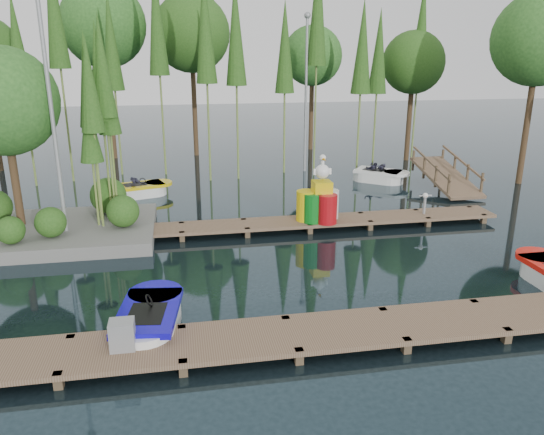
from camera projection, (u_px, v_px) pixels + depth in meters
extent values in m
plane|color=#1C2E35|center=(258.00, 261.00, 14.81)|extent=(90.00, 90.00, 0.00)
cube|color=brown|center=(292.00, 335.00, 10.51)|extent=(18.00, 1.50, 0.10)
cube|color=#4F3E2B|center=(59.00, 385.00, 9.25)|extent=(0.16, 0.16, 0.50)
cube|color=#4F3E2B|center=(72.00, 347.00, 10.43)|extent=(0.16, 0.16, 0.50)
cube|color=#4F3E2B|center=(183.00, 373.00, 9.62)|extent=(0.16, 0.16, 0.50)
cube|color=#4F3E2B|center=(182.00, 337.00, 10.80)|extent=(0.16, 0.16, 0.50)
cube|color=#4F3E2B|center=(299.00, 361.00, 9.98)|extent=(0.16, 0.16, 0.50)
cube|color=#4F3E2B|center=(285.00, 328.00, 11.16)|extent=(0.16, 0.16, 0.50)
cube|color=#4F3E2B|center=(406.00, 350.00, 10.34)|extent=(0.16, 0.16, 0.50)
cube|color=#4F3E2B|center=(382.00, 319.00, 11.52)|extent=(0.16, 0.16, 0.50)
cube|color=#4F3E2B|center=(506.00, 340.00, 10.71)|extent=(0.16, 0.16, 0.50)
cube|color=#4F3E2B|center=(473.00, 311.00, 11.89)|extent=(0.16, 0.16, 0.50)
cube|color=brown|center=(276.00, 223.00, 17.24)|extent=(15.00, 1.20, 0.10)
cube|color=#4F3E2B|center=(43.00, 248.00, 15.65)|extent=(0.16, 0.16, 0.50)
cube|color=#4F3E2B|center=(50.00, 237.00, 16.55)|extent=(0.16, 0.16, 0.50)
cube|color=#4F3E2B|center=(114.00, 244.00, 16.00)|extent=(0.16, 0.16, 0.50)
cube|color=#4F3E2B|center=(117.00, 233.00, 16.90)|extent=(0.16, 0.16, 0.50)
cube|color=#4F3E2B|center=(182.00, 240.00, 16.34)|extent=(0.16, 0.16, 0.50)
cube|color=#4F3E2B|center=(182.00, 230.00, 17.24)|extent=(0.16, 0.16, 0.50)
cube|color=#4F3E2B|center=(247.00, 236.00, 16.68)|extent=(0.16, 0.16, 0.50)
cube|color=#4F3E2B|center=(244.00, 226.00, 17.58)|extent=(0.16, 0.16, 0.50)
cube|color=#4F3E2B|center=(310.00, 232.00, 17.03)|extent=(0.16, 0.16, 0.50)
cube|color=#4F3E2B|center=(303.00, 223.00, 17.93)|extent=(0.16, 0.16, 0.50)
cube|color=#4F3E2B|center=(370.00, 228.00, 17.37)|extent=(0.16, 0.16, 0.50)
cube|color=#4F3E2B|center=(360.00, 220.00, 18.27)|extent=(0.16, 0.16, 0.50)
cube|color=#4F3E2B|center=(428.00, 225.00, 17.71)|extent=(0.16, 0.16, 0.50)
cube|color=#4F3E2B|center=(415.00, 216.00, 18.61)|extent=(0.16, 0.16, 0.50)
cube|color=#4F3E2B|center=(483.00, 222.00, 18.05)|extent=(0.16, 0.16, 0.50)
cube|color=#4F3E2B|center=(468.00, 213.00, 18.95)|extent=(0.16, 0.16, 0.50)
cube|color=slate|center=(53.00, 233.00, 16.55)|extent=(6.20, 4.20, 0.42)
sphere|color=#2F5B1C|center=(51.00, 222.00, 15.45)|extent=(0.90, 0.90, 0.90)
sphere|color=#2F5B1C|center=(108.00, 196.00, 17.70)|extent=(1.20, 1.20, 1.20)
sphere|color=#2F5B1C|center=(10.00, 230.00, 14.92)|extent=(0.80, 0.80, 0.80)
sphere|color=#2F5B1C|center=(123.00, 211.00, 16.33)|extent=(1.00, 1.00, 1.00)
cylinder|color=#45311D|center=(14.00, 174.00, 16.21)|extent=(0.24, 0.24, 3.60)
sphere|color=#346D26|center=(3.00, 101.00, 15.54)|extent=(3.20, 3.20, 3.20)
cylinder|color=olive|center=(105.00, 140.00, 16.53)|extent=(0.07, 0.07, 5.93)
cone|color=#2F5B1C|center=(98.00, 71.00, 15.90)|extent=(0.70, 0.70, 2.97)
cylinder|color=olive|center=(94.00, 145.00, 16.36)|extent=(0.07, 0.07, 5.66)
cone|color=#2F5B1C|center=(87.00, 79.00, 15.76)|extent=(0.70, 0.70, 2.83)
cylinder|color=olive|center=(112.00, 150.00, 16.69)|extent=(0.07, 0.07, 5.22)
cone|color=#2F5B1C|center=(107.00, 91.00, 16.14)|extent=(0.70, 0.70, 2.61)
cylinder|color=olive|center=(96.00, 151.00, 15.82)|extent=(0.07, 0.07, 5.53)
cone|color=#2F5B1C|center=(89.00, 84.00, 15.23)|extent=(0.70, 0.70, 2.76)
cylinder|color=olive|center=(94.00, 175.00, 16.15)|extent=(0.07, 0.07, 4.01)
cone|color=#2F5B1C|center=(89.00, 129.00, 15.72)|extent=(0.70, 0.70, 2.01)
cylinder|color=olive|center=(108.00, 137.00, 16.42)|extent=(0.07, 0.07, 6.11)
cone|color=#2F5B1C|center=(102.00, 66.00, 15.77)|extent=(0.70, 0.70, 3.05)
cylinder|color=#45311D|center=(528.00, 114.00, 22.52)|extent=(0.26, 0.26, 6.06)
sphere|color=#346D26|center=(539.00, 39.00, 21.60)|extent=(3.81, 3.81, 3.81)
cylinder|color=#45311D|center=(410.00, 113.00, 27.59)|extent=(0.26, 0.26, 5.02)
sphere|color=#2F5B1C|center=(414.00, 62.00, 26.83)|extent=(3.16, 3.16, 3.16)
cylinder|color=#45311D|center=(311.00, 104.00, 30.63)|extent=(0.26, 0.26, 5.31)
sphere|color=#346D26|center=(312.00, 56.00, 29.83)|extent=(3.34, 3.34, 3.34)
cylinder|color=#45311D|center=(194.00, 96.00, 28.69)|extent=(0.26, 0.26, 6.46)
sphere|color=#2F5B1C|center=(191.00, 33.00, 27.71)|extent=(4.06, 4.06, 4.06)
cylinder|color=#45311D|center=(109.00, 94.00, 27.86)|extent=(0.26, 0.26, 6.85)
sphere|color=#346D26|center=(103.00, 24.00, 26.82)|extent=(4.31, 4.31, 4.31)
cylinder|color=olive|center=(24.00, 98.00, 21.89)|extent=(0.09, 0.09, 7.48)
cone|color=#2F5B1C|center=(17.00, 45.00, 21.25)|extent=(0.90, 0.90, 4.11)
cylinder|color=olive|center=(61.00, 70.00, 22.35)|extent=(0.09, 0.09, 9.66)
cone|color=#2F5B1C|center=(53.00, 1.00, 21.53)|extent=(0.90, 0.90, 5.31)
cylinder|color=olive|center=(115.00, 91.00, 23.95)|extent=(0.09, 0.09, 7.69)
cone|color=#2F5B1C|center=(111.00, 41.00, 23.29)|extent=(0.90, 0.90, 4.23)
cylinder|color=olive|center=(160.00, 76.00, 23.76)|extent=(0.09, 0.09, 8.99)
cone|color=#2F5B1C|center=(156.00, 17.00, 23.00)|extent=(0.90, 0.90, 4.94)
cylinder|color=olive|center=(207.00, 84.00, 22.67)|extent=(0.09, 0.09, 8.44)
cone|color=#2F5B1C|center=(205.00, 26.00, 21.96)|extent=(0.90, 0.90, 4.64)
cylinder|color=olive|center=(237.00, 86.00, 23.05)|extent=(0.09, 0.09, 8.22)
cone|color=#2F5B1C|center=(236.00, 30.00, 22.35)|extent=(0.90, 0.90, 4.52)
cylinder|color=olive|center=(285.00, 94.00, 24.38)|extent=(0.09, 0.09, 7.41)
cone|color=#2F5B1C|center=(285.00, 46.00, 23.75)|extent=(0.90, 0.90, 4.07)
cylinder|color=olive|center=(316.00, 67.00, 24.49)|extent=(0.09, 0.09, 9.77)
cone|color=#2F5B1C|center=(318.00, 3.00, 23.66)|extent=(0.90, 0.90, 5.38)
cylinder|color=olive|center=(360.00, 95.00, 23.96)|extent=(0.09, 0.09, 7.40)
cone|color=#2F5B1C|center=(363.00, 46.00, 23.33)|extent=(0.90, 0.90, 4.07)
cylinder|color=olive|center=(376.00, 94.00, 25.73)|extent=(0.09, 0.09, 7.14)
cone|color=#2F5B1C|center=(379.00, 51.00, 25.12)|extent=(0.90, 0.90, 3.93)
cylinder|color=olive|center=(418.00, 77.00, 26.87)|extent=(0.09, 0.09, 8.61)
cone|color=#2F5B1C|center=(422.00, 27.00, 26.14)|extent=(0.90, 0.90, 4.74)
cylinder|color=gray|center=(54.00, 128.00, 15.16)|extent=(0.12, 0.12, 7.00)
cylinder|color=gray|center=(306.00, 98.00, 24.74)|extent=(0.12, 0.12, 7.00)
sphere|color=gray|center=(307.00, 15.00, 23.65)|extent=(0.30, 0.30, 0.30)
cube|color=brown|center=(445.00, 177.00, 22.26)|extent=(1.50, 3.94, 0.95)
cube|color=#4F3E2B|center=(449.00, 186.00, 20.63)|extent=(0.08, 0.08, 0.90)
cube|color=#4F3E2B|center=(436.00, 176.00, 21.62)|extent=(0.08, 0.08, 0.90)
cube|color=#4F3E2B|center=(424.00, 168.00, 22.62)|extent=(0.08, 0.08, 0.90)
cube|color=#4F3E2B|center=(413.00, 161.00, 23.62)|extent=(0.08, 0.08, 0.90)
cube|color=brown|center=(431.00, 163.00, 21.96)|extent=(0.06, 3.54, 0.83)
cube|color=#4F3E2B|center=(482.00, 184.00, 20.86)|extent=(0.08, 0.08, 0.90)
cube|color=#4F3E2B|center=(467.00, 175.00, 21.86)|extent=(0.08, 0.08, 0.90)
cube|color=#4F3E2B|center=(454.00, 167.00, 22.86)|extent=(0.08, 0.08, 0.90)
cube|color=#4F3E2B|center=(442.00, 159.00, 23.86)|extent=(0.08, 0.08, 0.90)
cube|color=brown|center=(462.00, 162.00, 22.19)|extent=(0.06, 3.54, 0.83)
cube|color=white|center=(149.00, 325.00, 11.00)|extent=(1.32, 1.32, 0.54)
cylinder|color=white|center=(154.00, 311.00, 11.56)|extent=(1.32, 1.32, 0.54)
cylinder|color=white|center=(144.00, 339.00, 10.44)|extent=(1.32, 1.32, 0.54)
cube|color=#1007B6|center=(148.00, 312.00, 10.92)|extent=(1.45, 2.18, 0.14)
cylinder|color=#1007B6|center=(155.00, 294.00, 11.73)|extent=(1.34, 1.34, 0.14)
cube|color=black|center=(147.00, 315.00, 10.72)|extent=(0.85, 1.05, 0.06)
torus|color=black|center=(149.00, 300.00, 11.00)|extent=(0.18, 0.29, 0.26)
cylinder|color=red|center=(539.00, 257.00, 13.85)|extent=(1.19, 1.19, 0.13)
cube|color=white|center=(140.00, 192.00, 21.32)|extent=(1.34, 1.33, 0.49)
cylinder|color=white|center=(153.00, 190.00, 21.56)|extent=(1.33, 1.33, 0.49)
cylinder|color=white|center=(127.00, 193.00, 21.09)|extent=(1.33, 1.33, 0.49)
cube|color=#DFBE0B|center=(140.00, 185.00, 21.24)|extent=(2.09, 1.58, 0.12)
cylinder|color=#DFBE0B|center=(159.00, 183.00, 21.58)|extent=(1.36, 1.36, 0.12)
cube|color=black|center=(135.00, 185.00, 21.15)|extent=(1.03, 0.89, 0.05)
torus|color=black|center=(143.00, 181.00, 21.25)|extent=(0.27, 0.20, 0.24)
imported|color=#1E1E2D|center=(133.00, 180.00, 21.07)|extent=(0.45, 0.39, 0.87)
cube|color=white|center=(378.00, 177.00, 23.67)|extent=(1.59, 1.59, 0.52)
cylinder|color=white|center=(390.00, 179.00, 23.42)|extent=(1.58, 1.58, 0.52)
cylinder|color=white|center=(366.00, 176.00, 23.93)|extent=(1.58, 1.58, 0.52)
cube|color=white|center=(378.00, 171.00, 23.59)|extent=(2.25, 2.12, 0.13)
cylinder|color=white|center=(397.00, 173.00, 23.22)|extent=(1.61, 1.61, 0.13)
cube|color=black|center=(374.00, 170.00, 23.66)|extent=(1.16, 1.12, 0.06)
torus|color=black|center=(382.00, 167.00, 23.47)|extent=(0.29, 0.27, 0.25)
imported|color=#1E1E2D|center=(374.00, 166.00, 23.62)|extent=(0.47, 0.45, 0.84)
imported|color=#1E1E2D|center=(383.00, 166.00, 23.76)|extent=(0.36, 0.35, 0.64)
cube|color=gray|center=(122.00, 335.00, 9.86)|extent=(0.46, 0.39, 0.56)
cylinder|color=#DFBE0B|center=(306.00, 206.00, 17.25)|extent=(0.66, 0.66, 0.99)
cylinder|color=#0C6C19|center=(313.00, 208.00, 17.09)|extent=(0.63, 0.63, 0.95)
cylinder|color=silver|center=(329.00, 204.00, 17.49)|extent=(0.63, 0.63, 0.95)
cylinder|color=#A70B11|center=(327.00, 209.00, 16.96)|extent=(0.63, 0.63, 0.95)
cube|color=#DFBE0B|center=(322.00, 187.00, 17.04)|extent=(0.58, 0.58, 0.37)
sphere|color=white|center=(322.00, 171.00, 16.89)|extent=(0.46, 0.46, 0.46)
cylinder|color=white|center=(323.00, 163.00, 16.81)|extent=(0.11, 0.11, 0.32)
sphere|color=white|center=(323.00, 158.00, 16.75)|extent=(0.21, 0.21, 0.21)
cone|color=orange|center=(325.00, 160.00, 16.56)|extent=(0.11, 0.32, 0.11)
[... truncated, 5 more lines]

